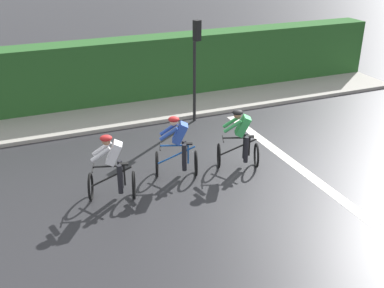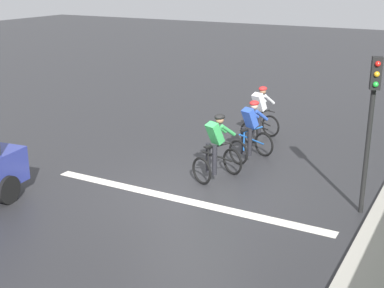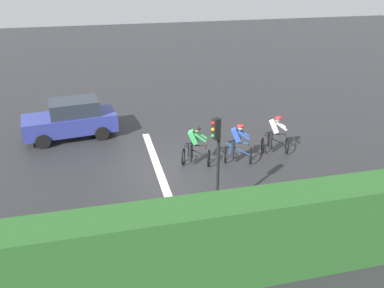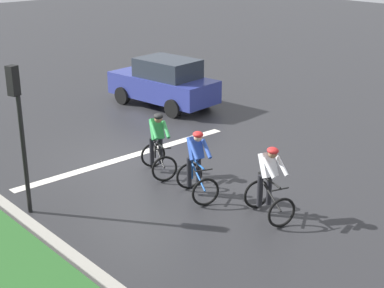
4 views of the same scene
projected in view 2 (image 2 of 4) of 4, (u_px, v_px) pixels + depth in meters
ground_plane at (191, 194)px, 12.27m from camera, size 80.00×80.00×0.00m
road_marking_stop_line at (182, 200)px, 11.94m from camera, size 7.00×0.30×0.01m
cyclist_lead at (260, 115)px, 15.94m from camera, size 0.97×1.23×1.66m
cyclist_second at (251, 132)px, 14.21m from camera, size 1.01×1.25×1.66m
cyclist_mid at (216, 149)px, 12.88m from camera, size 1.03×1.26×1.66m
traffic_light_near_crossing at (372, 112)px, 10.60m from camera, size 0.25×0.31×3.34m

